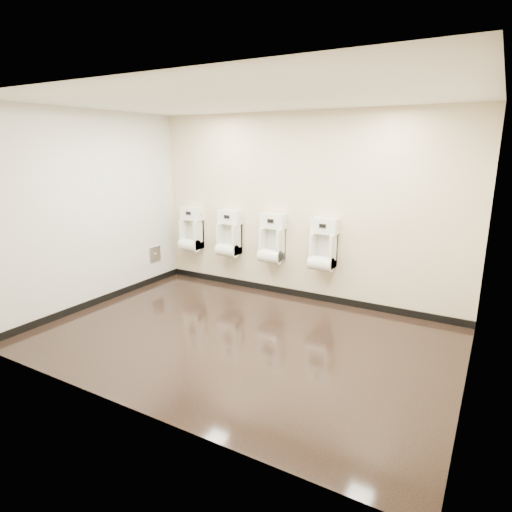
{
  "coord_description": "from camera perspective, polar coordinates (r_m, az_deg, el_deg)",
  "views": [
    {
      "loc": [
        2.59,
        -4.13,
        2.29
      ],
      "look_at": [
        -0.1,
        0.55,
        0.91
      ],
      "focal_mm": 30.0,
      "sensor_mm": 36.0,
      "label": 1
    }
  ],
  "objects": [
    {
      "name": "skirting_back",
      "position": [
        6.79,
        5.72,
        -4.98
      ],
      "size": [
        5.0,
        0.02,
        0.1
      ],
      "primitive_type": "cube",
      "color": "black",
      "rests_on": "ground"
    },
    {
      "name": "front_wall",
      "position": [
        3.63,
        -17.0,
        -0.5
      ],
      "size": [
        5.0,
        0.02,
        2.8
      ],
      "primitive_type": "cube",
      "color": "beige",
      "rests_on": "ground"
    },
    {
      "name": "access_panel",
      "position": [
        7.57,
        -13.33,
        0.28
      ],
      "size": [
        0.04,
        0.25,
        0.25
      ],
      "color": "#9E9EA3",
      "rests_on": "left_wall"
    },
    {
      "name": "back_wall",
      "position": [
        6.49,
        6.07,
        6.38
      ],
      "size": [
        5.0,
        0.02,
        2.8
      ],
      "primitive_type": "cube",
      "color": "beige",
      "rests_on": "ground"
    },
    {
      "name": "skirting_left",
      "position": [
        6.92,
        -19.93,
        -5.45
      ],
      "size": [
        0.02,
        3.5,
        0.1
      ],
      "primitive_type": "cube",
      "color": "black",
      "rests_on": "ground"
    },
    {
      "name": "right_wall",
      "position": [
        4.23,
        27.92,
        0.49
      ],
      "size": [
        0.02,
        3.5,
        2.8
      ],
      "primitive_type": "cube",
      "color": "beige",
      "rests_on": "ground"
    },
    {
      "name": "ground",
      "position": [
        5.39,
        -2.06,
        -10.83
      ],
      "size": [
        5.0,
        3.5,
        0.0
      ],
      "primitive_type": "cube",
      "color": "black",
      "rests_on": "ground"
    },
    {
      "name": "urinal_0",
      "position": [
        7.5,
        -8.63,
        3.15
      ],
      "size": [
        0.4,
        0.3,
        0.75
      ],
      "color": "silver",
      "rests_on": "back_wall"
    },
    {
      "name": "left_wall",
      "position": [
        6.61,
        -21.0,
        5.66
      ],
      "size": [
        0.02,
        3.5,
        2.8
      ],
      "primitive_type": "cube",
      "color": "beige",
      "rests_on": "ground"
    },
    {
      "name": "urinal_2",
      "position": [
        6.65,
        2.14,
        1.86
      ],
      "size": [
        0.4,
        0.3,
        0.75
      ],
      "color": "silver",
      "rests_on": "back_wall"
    },
    {
      "name": "tile_overlay_left",
      "position": [
        6.61,
        -20.97,
        5.66
      ],
      "size": [
        0.01,
        3.5,
        2.8
      ],
      "primitive_type": "cube",
      "color": "silver",
      "rests_on": "ground"
    },
    {
      "name": "urinal_1",
      "position": [
        7.04,
        -3.63,
        2.56
      ],
      "size": [
        0.4,
        0.3,
        0.75
      ],
      "color": "silver",
      "rests_on": "back_wall"
    },
    {
      "name": "urinal_3",
      "position": [
        6.31,
        8.93,
        1.02
      ],
      "size": [
        0.4,
        0.3,
        0.75
      ],
      "color": "silver",
      "rests_on": "back_wall"
    },
    {
      "name": "ceiling",
      "position": [
        4.9,
        -2.37,
        20.31
      ],
      "size": [
        5.0,
        3.5,
        0.0
      ],
      "primitive_type": "cube",
      "color": "silver"
    }
  ]
}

